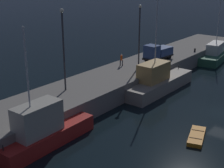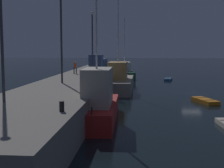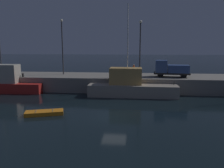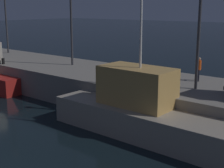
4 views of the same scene
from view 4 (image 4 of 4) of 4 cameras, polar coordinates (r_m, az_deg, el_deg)
The scene contains 7 objects.
pier_quay at distance 24.74m, azimuth 8.60°, elevation -2.11°, with size 64.52×7.45×2.32m.
fishing_trawler_red at distance 20.25m, azimuth 5.97°, elevation -4.93°, with size 12.70×3.99×12.86m.
lamp_post_west at distance 40.73m, azimuth -17.75°, elevation 11.79°, with size 0.44×0.44×8.21m.
lamp_post_east at distance 30.73m, azimuth -7.05°, elevation 13.03°, with size 0.44×0.44×9.19m.
lamp_post_central at distance 21.94m, azimuth 14.83°, elevation 12.09°, with size 0.44×0.44×8.71m.
dockworker at distance 24.82m, azimuth 14.63°, elevation 2.74°, with size 0.41×0.43×1.73m.
bollard_east at distance 32.94m, azimuth -18.10°, elevation 3.74°, with size 0.28×0.28×0.57m, color black.
Camera 4 is at (12.16, -6.30, 7.56)m, focal length 53.50 mm.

